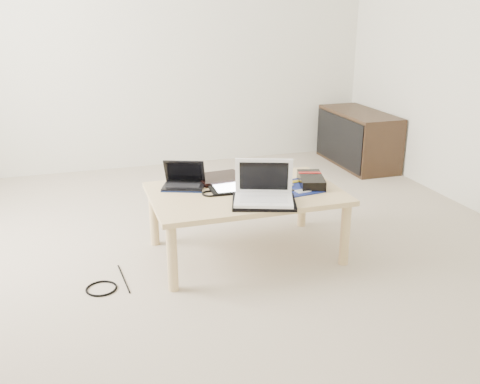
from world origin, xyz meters
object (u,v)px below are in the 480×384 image
object	(u,v)px
netbook	(184,181)
gpu_box	(311,180)
white_laptop	(264,192)
coffee_table	(246,199)
media_cabinet	(357,138)

from	to	relation	value
netbook	gpu_box	xyz separation A→B (m)	(0.74, -0.19, -0.01)
netbook	white_laptop	distance (m)	0.54
coffee_table	gpu_box	size ratio (longest dim) A/B	3.64
media_cabinet	netbook	distance (m)	2.34
white_laptop	coffee_table	bearing A→B (deg)	97.90
media_cabinet	white_laptop	bearing A→B (deg)	-132.14
netbook	gpu_box	size ratio (longest dim) A/B	0.95
netbook	white_laptop	xyz separation A→B (m)	(0.36, -0.40, 0.03)
coffee_table	gpu_box	bearing A→B (deg)	-1.63
white_laptop	netbook	bearing A→B (deg)	131.69
media_cabinet	gpu_box	xyz separation A→B (m)	(-1.19, -1.52, 0.18)
coffee_table	netbook	xyz separation A→B (m)	(-0.33, 0.18, 0.08)
coffee_table	white_laptop	bearing A→B (deg)	-82.10
coffee_table	netbook	distance (m)	0.38
white_laptop	gpu_box	size ratio (longest dim) A/B	1.22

